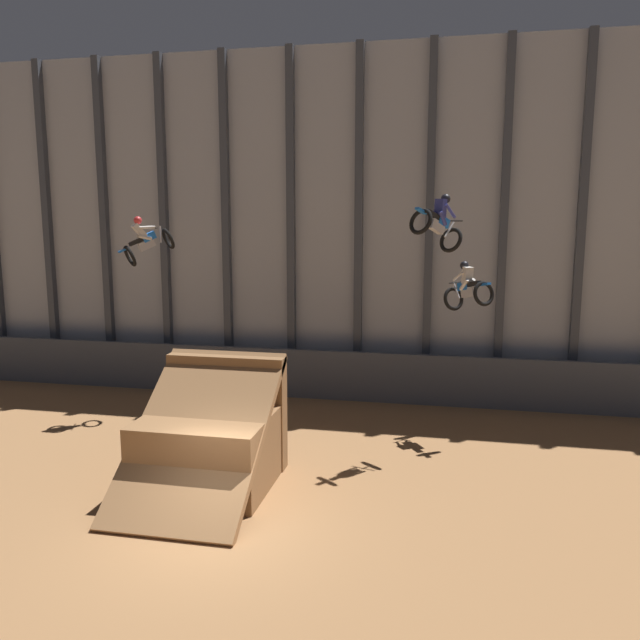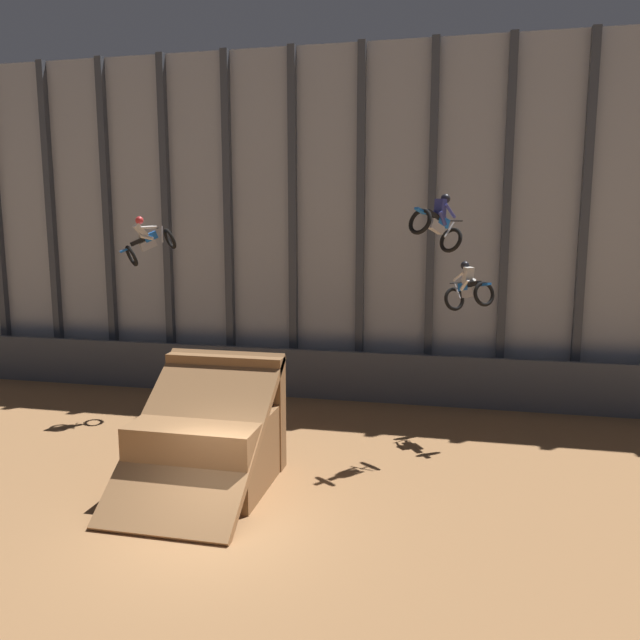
{
  "view_description": "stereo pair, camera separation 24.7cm",
  "coord_description": "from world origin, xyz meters",
  "px_view_note": "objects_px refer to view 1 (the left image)",
  "views": [
    {
      "loc": [
        4.53,
        -11.43,
        6.44
      ],
      "look_at": [
        0.83,
        6.42,
        3.52
      ],
      "focal_mm": 35.0,
      "sensor_mm": 36.0,
      "label": 1
    },
    {
      "loc": [
        4.77,
        -11.38,
        6.44
      ],
      "look_at": [
        0.83,
        6.42,
        3.52
      ],
      "focal_mm": 35.0,
      "sensor_mm": 36.0,
      "label": 2
    }
  ],
  "objects_px": {
    "dirt_ramp": "(212,439)",
    "rider_bike_right_air": "(468,289)",
    "rider_bike_center_air": "(438,223)",
    "rider_bike_left_air": "(146,241)"
  },
  "relations": [
    {
      "from": "rider_bike_left_air",
      "to": "dirt_ramp",
      "type": "bearing_deg",
      "value": -4.72
    },
    {
      "from": "dirt_ramp",
      "to": "rider_bike_right_air",
      "type": "xyz_separation_m",
      "value": [
        6.17,
        5.1,
        3.34
      ]
    },
    {
      "from": "dirt_ramp",
      "to": "rider_bike_right_air",
      "type": "relative_size",
      "value": 2.54
    },
    {
      "from": "dirt_ramp",
      "to": "rider_bike_left_air",
      "type": "relative_size",
      "value": 2.58
    },
    {
      "from": "rider_bike_left_air",
      "to": "rider_bike_right_air",
      "type": "xyz_separation_m",
      "value": [
        10.29,
        0.08,
        -1.35
      ]
    },
    {
      "from": "dirt_ramp",
      "to": "rider_bike_right_air",
      "type": "height_order",
      "value": "rider_bike_right_air"
    },
    {
      "from": "dirt_ramp",
      "to": "rider_bike_right_air",
      "type": "bearing_deg",
      "value": 39.6
    },
    {
      "from": "rider_bike_left_air",
      "to": "rider_bike_center_air",
      "type": "distance_m",
      "value": 9.55
    },
    {
      "from": "rider_bike_right_air",
      "to": "rider_bike_left_air",
      "type": "bearing_deg",
      "value": 142.71
    },
    {
      "from": "rider_bike_center_air",
      "to": "dirt_ramp",
      "type": "bearing_deg",
      "value": -109.1
    }
  ]
}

